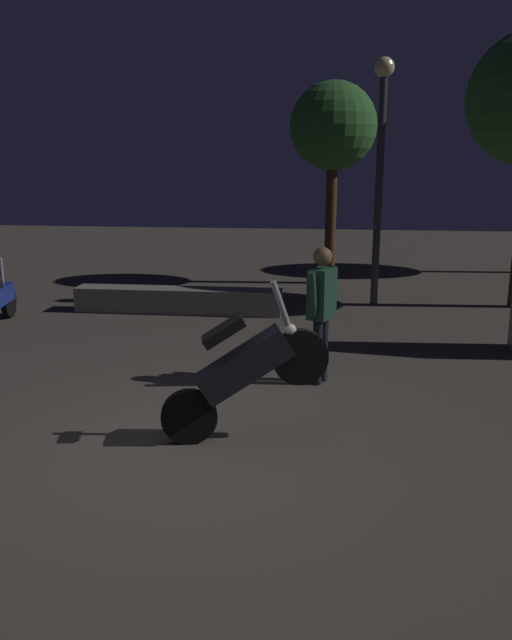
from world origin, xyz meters
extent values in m
plane|color=#4C443D|center=(0.00, 0.00, 0.00)|extent=(40.00, 40.00, 0.00)
cylinder|color=black|center=(-0.01, 0.13, 0.28)|extent=(0.57, 0.22, 0.56)
cylinder|color=black|center=(1.06, 0.37, 0.86)|extent=(0.57, 0.22, 0.56)
cube|color=black|center=(0.53, 0.25, 0.80)|extent=(1.01, 0.50, 0.76)
cube|color=black|center=(0.33, 0.21, 1.15)|extent=(0.47, 0.33, 0.32)
cylinder|color=gray|center=(0.87, 0.32, 1.41)|extent=(0.21, 0.10, 0.44)
sphere|color=#F2EABF|center=(0.97, 0.35, 1.14)|extent=(0.12, 0.12, 0.12)
cylinder|color=black|center=(-4.31, 4.86, 0.28)|extent=(0.19, 0.57, 0.56)
cylinder|color=gray|center=(-4.28, 4.66, 0.89)|extent=(0.07, 0.07, 0.45)
sphere|color=#F2EABF|center=(-4.29, 4.76, 0.56)|extent=(0.12, 0.12, 0.12)
cylinder|color=black|center=(1.21, 2.00, 0.42)|extent=(0.12, 0.12, 0.84)
cylinder|color=black|center=(1.28, 2.14, 0.42)|extent=(0.12, 0.12, 0.84)
cube|color=#1E3F2D|center=(1.24, 2.07, 1.15)|extent=(0.37, 0.43, 0.62)
sphere|color=brown|center=(1.24, 2.07, 1.60)|extent=(0.23, 0.23, 0.23)
cylinder|color=#1E3F2D|center=(1.14, 1.85, 1.18)|extent=(0.16, 0.21, 0.57)
cylinder|color=#1E3F2D|center=(1.35, 2.29, 1.18)|extent=(0.16, 0.21, 0.57)
cylinder|color=#38383D|center=(2.20, 6.64, 2.09)|extent=(0.14, 0.14, 4.18)
sphere|color=#F9E59E|center=(2.20, 6.64, 4.32)|extent=(0.36, 0.36, 0.36)
cylinder|color=#4C331E|center=(1.33, 8.74, 1.38)|extent=(0.24, 0.24, 2.77)
sphere|color=#336B2D|center=(1.33, 8.74, 3.42)|extent=(1.87, 1.87, 1.87)
cube|color=gray|center=(-1.40, 5.58, 0.23)|extent=(3.79, 0.50, 0.45)
camera|label=1|loc=(1.32, -5.67, 2.77)|focal=36.05mm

